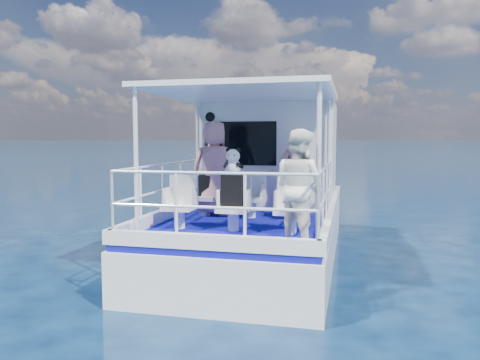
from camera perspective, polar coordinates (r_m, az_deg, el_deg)
name	(u,v)px	position (r m, az deg, el deg)	size (l,w,h in m)	color
ground	(248,268)	(8.64, 1.02, -10.69)	(2000.00, 2000.00, 0.00)	#061732
hull	(259,255)	(9.59, 2.31, -9.11)	(3.00, 7.00, 1.60)	white
deck	(259,213)	(9.42, 2.33, -4.09)	(2.90, 6.90, 0.10)	#090879
cabin	(270,154)	(10.59, 3.70, 3.16)	(2.85, 2.00, 2.20)	white
canopy	(246,92)	(8.17, 0.75, 10.64)	(3.00, 3.20, 0.08)	white
canopy_posts	(245,159)	(8.08, 0.66, 2.61)	(2.77, 2.97, 2.20)	white
railings	(241,195)	(7.82, 0.13, -1.88)	(2.84, 3.59, 1.00)	white
seat_port_fwd	(204,206)	(8.84, -4.41, -3.13)	(0.48, 0.46, 0.38)	silver
seat_center_fwd	(251,207)	(8.61, 1.32, -3.33)	(0.48, 0.46, 0.38)	silver
seat_stbd_fwd	(300,209)	(8.47, 7.29, -3.51)	(0.48, 0.46, 0.38)	silver
seat_port_aft	(179,217)	(7.62, -7.40, -4.45)	(0.48, 0.46, 0.38)	silver
seat_center_aft	(233,219)	(7.36, -0.81, -4.75)	(0.48, 0.46, 0.38)	silver
seat_stbd_aft	(291,221)	(7.19, 6.19, -5.01)	(0.48, 0.46, 0.38)	silver
passenger_port_fwd	(215,168)	(8.80, -3.09, 1.45)	(0.67, 0.48, 1.79)	#C17D85
passenger_stbd_fwd	(295,173)	(9.23, 6.73, 0.88)	(0.57, 0.37, 1.56)	#CB838B
passenger_stbd_aft	(299,187)	(6.36, 7.22, -0.90)	(0.76, 0.60, 1.57)	white
backpack_port	(203,186)	(8.77, -4.56, -0.68)	(0.29, 0.16, 0.38)	black
backpack_center	(233,191)	(7.29, -0.87, -1.32)	(0.34, 0.19, 0.51)	black
compact_camera	(203,174)	(8.76, -4.59, 0.78)	(0.10, 0.06, 0.06)	black
panda	(233,161)	(7.23, -0.83, 2.30)	(0.27, 0.22, 0.41)	white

